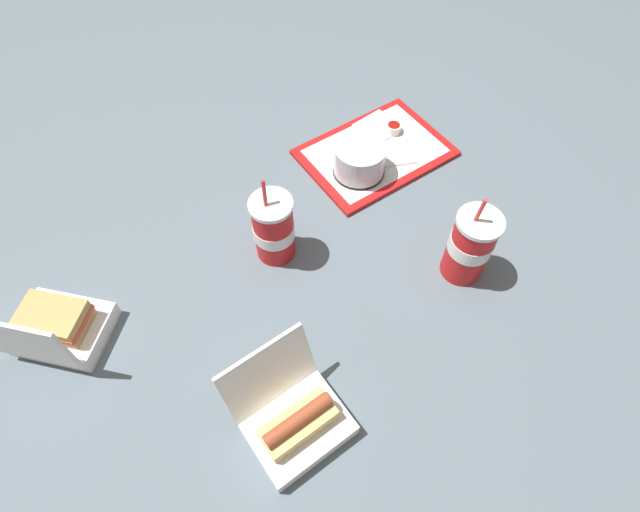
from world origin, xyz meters
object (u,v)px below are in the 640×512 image
Objects in this scene: soda_cup_center at (274,228)px; ketchup_cup at (393,128)px; clamshell_sandwich_front at (57,327)px; plastic_fork at (396,164)px; food_tray at (375,153)px; soda_cup_left at (470,246)px; clamshell_hotdog_right at (295,421)px; cake_container at (359,160)px.

ketchup_cup is at bearing -173.20° from soda_cup_center.
plastic_fork is at bearing 168.17° from clamshell_sandwich_front.
soda_cup_left is (0.14, 0.37, 0.09)m from food_tray.
food_tray is 0.85m from clamshell_sandwich_front.
clamshell_sandwich_front is (0.84, -0.11, 0.04)m from food_tray.
soda_cup_center is 0.96× the size of soda_cup_left.
clamshell_sandwich_front reaches higher than clamshell_hotdog_right.
cake_container is at bearing 10.36° from ketchup_cup.
cake_container reaches higher than food_tray.
clamshell_sandwich_front reaches higher than plastic_fork.
cake_container is at bearing 2.00° from plastic_fork.
plastic_fork is 0.53× the size of clamshell_hotdog_right.
cake_container is 0.57× the size of soda_cup_center.
cake_container is 0.65m from clamshell_hotdog_right.
ketchup_cup is (-0.09, -0.01, 0.02)m from food_tray.
soda_cup_left reaches higher than clamshell_sandwich_front.
food_tray is 0.41m from soda_cup_left.
clamshell_hotdog_right is (0.72, 0.38, 0.01)m from ketchup_cup.
soda_cup_center is at bearing -52.17° from soda_cup_left.
clamshell_hotdog_right is (0.63, 0.36, 0.03)m from food_tray.
soda_cup_center is (0.39, -0.03, 0.07)m from plastic_fork.
cake_container is 1.20× the size of plastic_fork.
soda_cup_center is at bearing -127.22° from clamshell_hotdog_right.
clamshell_sandwich_front reaches higher than cake_container.
cake_container is 0.18m from ketchup_cup.
ketchup_cup is 0.93m from clamshell_sandwich_front.
ketchup_cup is 0.12m from plastic_fork.
soda_cup_center is (0.48, 0.06, 0.06)m from ketchup_cup.
soda_cup_left is at bearing 145.88° from clamshell_sandwich_front.
food_tray is 0.09m from ketchup_cup.
plastic_fork is 0.70m from clamshell_hotdog_right.
food_tray is at bearing 8.96° from ketchup_cup.
ketchup_cup is 0.45m from soda_cup_left.
soda_cup_center is (-0.24, -0.32, 0.04)m from clamshell_hotdog_right.
plastic_fork is at bearing 89.75° from food_tray.
soda_cup_left reaches higher than plastic_fork.
cake_container is 0.77m from clamshell_sandwich_front.
cake_container is 0.55× the size of soda_cup_left.
clamshell_hotdog_right reaches higher than plastic_fork.
soda_cup_left is at bearing 59.98° from ketchup_cup.
clamshell_sandwich_front is 0.99× the size of soda_cup_center.
food_tray is 0.40m from soda_cup_center.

